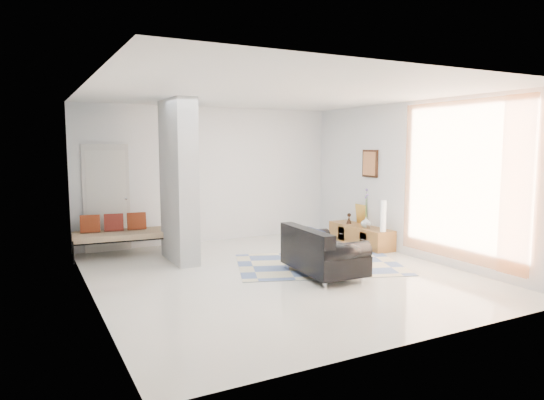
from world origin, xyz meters
TOP-DOWN VIEW (x-y plane):
  - floor at (0.00, 0.00)m, footprint 6.00×6.00m
  - ceiling at (0.00, 0.00)m, footprint 6.00×6.00m
  - wall_back at (0.00, 3.00)m, footprint 6.00×0.00m
  - wall_front at (0.00, -3.00)m, footprint 6.00×0.00m
  - wall_left at (-2.75, 0.00)m, footprint 0.00×6.00m
  - wall_right at (2.75, 0.00)m, footprint 0.00×6.00m
  - partition_column at (-1.10, 1.60)m, footprint 0.35×1.20m
  - hallway_door at (-2.10, 2.96)m, footprint 0.85×0.06m
  - curtain at (2.67, -1.15)m, footprint 0.00×2.55m
  - wall_art at (2.72, 1.16)m, footprint 0.04×0.45m
  - media_console at (2.52, 1.17)m, footprint 0.45×1.61m
  - loveseat at (0.54, -0.39)m, footprint 0.89×1.46m
  - daybed at (-1.92, 2.48)m, footprint 1.83×0.89m
  - area_rug at (0.90, 0.20)m, footprint 3.19×2.64m
  - cylinder_lamp at (2.50, 0.47)m, footprint 0.11×0.11m
  - bronze_figurine at (2.47, 1.50)m, footprint 0.12×0.12m
  - vase at (2.47, 0.94)m, footprint 0.21×0.21m

SIDE VIEW (x-z plane):
  - floor at x=0.00m, z-range 0.00..0.00m
  - area_rug at x=0.90m, z-range 0.00..0.01m
  - media_console at x=2.52m, z-range -0.19..0.61m
  - loveseat at x=0.54m, z-range -0.02..0.74m
  - daybed at x=-1.92m, z-range 0.03..0.80m
  - vase at x=2.47m, z-range 0.40..0.61m
  - bronze_figurine at x=2.47m, z-range 0.40..0.61m
  - cylinder_lamp at x=2.50m, z-range 0.40..0.98m
  - hallway_door at x=-2.10m, z-range 0.00..2.04m
  - partition_column at x=-1.10m, z-range 0.00..2.80m
  - wall_back at x=0.00m, z-range -1.60..4.40m
  - wall_front at x=0.00m, z-range -1.60..4.40m
  - wall_left at x=-2.75m, z-range -1.60..4.40m
  - wall_right at x=2.75m, z-range -1.60..4.40m
  - curtain at x=2.67m, z-range 0.17..2.72m
  - wall_art at x=2.72m, z-range 1.38..1.92m
  - ceiling at x=0.00m, z-range 2.80..2.80m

